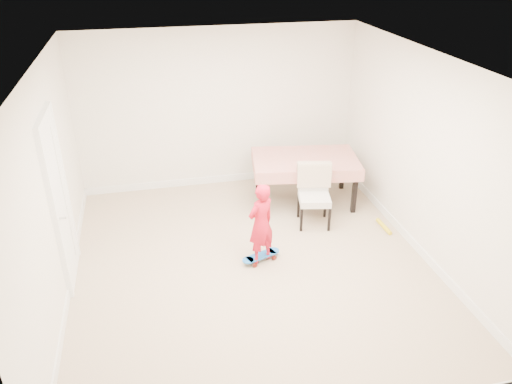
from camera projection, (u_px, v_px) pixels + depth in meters
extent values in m
plane|color=tan|center=(252.00, 265.00, 6.46)|extent=(5.00, 5.00, 0.00)
cube|color=white|center=(251.00, 65.00, 5.27)|extent=(4.50, 5.00, 0.04)
cube|color=silver|center=(218.00, 110.00, 8.01)|extent=(4.50, 0.04, 2.60)
cube|color=silver|center=(323.00, 313.00, 3.72)|extent=(4.50, 0.04, 2.60)
cube|color=silver|center=(52.00, 194.00, 5.42)|extent=(0.04, 5.00, 2.60)
cube|color=silver|center=(423.00, 157.00, 6.30)|extent=(0.04, 5.00, 2.60)
cube|color=white|center=(60.00, 203.00, 5.81)|extent=(0.11, 0.94, 2.11)
cube|color=white|center=(221.00, 179.00, 8.59)|extent=(4.50, 0.02, 0.12)
cube|color=white|center=(70.00, 285.00, 5.99)|extent=(0.02, 5.00, 0.12)
cube|color=white|center=(410.00, 240.00, 6.88)|extent=(0.02, 5.00, 0.12)
imported|color=red|center=(261.00, 226.00, 6.27)|extent=(0.47, 0.42, 1.09)
cylinder|color=yellow|center=(384.00, 226.00, 7.25)|extent=(0.07, 0.40, 0.06)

